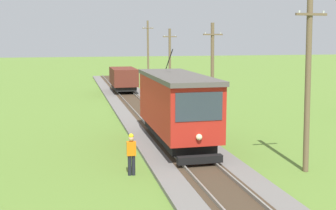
{
  "coord_description": "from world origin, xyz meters",
  "views": [
    {
      "loc": [
        -5.33,
        -3.24,
        5.66
      ],
      "look_at": [
        -0.02,
        19.76,
        1.95
      ],
      "focal_mm": 45.59,
      "sensor_mm": 36.0,
      "label": 1
    }
  ],
  "objects_px": {
    "utility_pole_near_tram": "(308,81)",
    "utility_pole_mid": "(212,70)",
    "track_worker": "(131,152)",
    "utility_pole_distant": "(148,51)",
    "utility_pole_far": "(170,61)",
    "freight_car": "(123,79)",
    "red_tram": "(176,106)"
  },
  "relations": [
    {
      "from": "utility_pole_mid",
      "to": "utility_pole_far",
      "type": "bearing_deg",
      "value": 90.0
    },
    {
      "from": "freight_car",
      "to": "red_tram",
      "type": "bearing_deg",
      "value": -89.99
    },
    {
      "from": "utility_pole_distant",
      "to": "track_worker",
      "type": "xyz_separation_m",
      "value": [
        -7.36,
        -36.43,
        -3.03
      ]
    },
    {
      "from": "freight_car",
      "to": "utility_pole_near_tram",
      "type": "xyz_separation_m",
      "value": [
        4.41,
        -27.41,
        2.31
      ]
    },
    {
      "from": "red_tram",
      "to": "utility_pole_far",
      "type": "height_order",
      "value": "utility_pole_far"
    },
    {
      "from": "freight_car",
      "to": "utility_pole_mid",
      "type": "xyz_separation_m",
      "value": [
        4.41,
        -15.09,
        1.9
      ]
    },
    {
      "from": "utility_pole_mid",
      "to": "utility_pole_far",
      "type": "xyz_separation_m",
      "value": [
        -0.0,
        13.05,
        -0.06
      ]
    },
    {
      "from": "utility_pole_near_tram",
      "to": "utility_pole_distant",
      "type": "height_order",
      "value": "utility_pole_distant"
    },
    {
      "from": "red_tram",
      "to": "utility_pole_mid",
      "type": "bearing_deg",
      "value": 58.5
    },
    {
      "from": "freight_car",
      "to": "utility_pole_far",
      "type": "relative_size",
      "value": 0.79
    },
    {
      "from": "red_tram",
      "to": "utility_pole_far",
      "type": "relative_size",
      "value": 1.29
    },
    {
      "from": "track_worker",
      "to": "utility_pole_near_tram",
      "type": "bearing_deg",
      "value": -94.11
    },
    {
      "from": "red_tram",
      "to": "utility_pole_near_tram",
      "type": "xyz_separation_m",
      "value": [
        4.4,
        -5.14,
        1.67
      ]
    },
    {
      "from": "utility_pole_mid",
      "to": "track_worker",
      "type": "distance_m",
      "value": 13.74
    },
    {
      "from": "freight_car",
      "to": "utility_pole_mid",
      "type": "relative_size",
      "value": 0.77
    },
    {
      "from": "freight_car",
      "to": "utility_pole_near_tram",
      "type": "relative_size",
      "value": 0.69
    },
    {
      "from": "utility_pole_mid",
      "to": "utility_pole_distant",
      "type": "height_order",
      "value": "utility_pole_distant"
    },
    {
      "from": "red_tram",
      "to": "utility_pole_mid",
      "type": "relative_size",
      "value": 1.27
    },
    {
      "from": "freight_car",
      "to": "utility_pole_distant",
      "type": "relative_size",
      "value": 0.66
    },
    {
      "from": "freight_car",
      "to": "utility_pole_near_tram",
      "type": "distance_m",
      "value": 27.86
    },
    {
      "from": "red_tram",
      "to": "freight_car",
      "type": "distance_m",
      "value": 22.28
    },
    {
      "from": "utility_pole_distant",
      "to": "utility_pole_mid",
      "type": "bearing_deg",
      "value": -90.0
    },
    {
      "from": "utility_pole_near_tram",
      "to": "utility_pole_mid",
      "type": "relative_size",
      "value": 1.12
    },
    {
      "from": "utility_pole_mid",
      "to": "track_worker",
      "type": "height_order",
      "value": "utility_pole_mid"
    },
    {
      "from": "utility_pole_mid",
      "to": "utility_pole_distant",
      "type": "distance_m",
      "value": 25.11
    },
    {
      "from": "utility_pole_far",
      "to": "track_worker",
      "type": "height_order",
      "value": "utility_pole_far"
    },
    {
      "from": "utility_pole_mid",
      "to": "red_tram",
      "type": "bearing_deg",
      "value": -121.5
    },
    {
      "from": "utility_pole_distant",
      "to": "utility_pole_far",
      "type": "bearing_deg",
      "value": -90.0
    },
    {
      "from": "red_tram",
      "to": "utility_pole_distant",
      "type": "distance_m",
      "value": 32.63
    },
    {
      "from": "track_worker",
      "to": "utility_pole_far",
      "type": "bearing_deg",
      "value": -13.25
    },
    {
      "from": "track_worker",
      "to": "utility_pole_distant",
      "type": "bearing_deg",
      "value": -7.87
    },
    {
      "from": "red_tram",
      "to": "track_worker",
      "type": "xyz_separation_m",
      "value": [
        -2.96,
        -4.15,
        -1.21
      ]
    }
  ]
}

